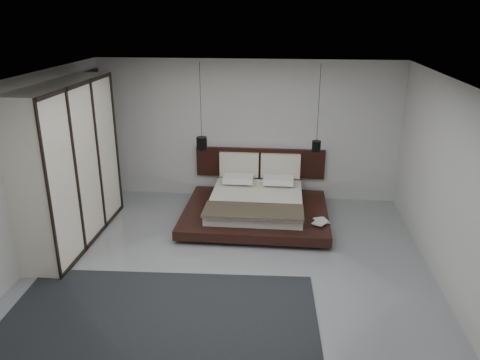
# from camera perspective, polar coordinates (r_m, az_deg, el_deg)

# --- Properties ---
(floor) EXTENTS (6.00, 6.00, 0.00)m
(floor) POSITION_cam_1_polar(r_m,az_deg,el_deg) (7.15, -1.27, -10.85)
(floor) COLOR gray
(floor) RESTS_ON ground
(ceiling) EXTENTS (6.00, 6.00, 0.00)m
(ceiling) POSITION_cam_1_polar(r_m,az_deg,el_deg) (6.20, -1.47, 11.98)
(ceiling) COLOR white
(ceiling) RESTS_ON wall_back
(wall_back) EXTENTS (6.00, 0.00, 6.00)m
(wall_back) POSITION_cam_1_polar(r_m,az_deg,el_deg) (9.40, 0.89, 6.05)
(wall_back) COLOR #BBBBB8
(wall_back) RESTS_ON floor
(wall_front) EXTENTS (6.00, 0.00, 6.00)m
(wall_front) POSITION_cam_1_polar(r_m,az_deg,el_deg) (3.90, -6.96, -15.58)
(wall_front) COLOR #BBBBB8
(wall_front) RESTS_ON floor
(wall_left) EXTENTS (0.00, 6.00, 6.00)m
(wall_left) POSITION_cam_1_polar(r_m,az_deg,el_deg) (7.51, -24.72, 0.56)
(wall_left) COLOR #BBBBB8
(wall_left) RESTS_ON floor
(wall_right) EXTENTS (0.00, 6.00, 6.00)m
(wall_right) POSITION_cam_1_polar(r_m,az_deg,el_deg) (6.87, 24.34, -1.10)
(wall_right) COLOR #BBBBB8
(wall_right) RESTS_ON floor
(lattice_screen) EXTENTS (0.05, 0.90, 2.60)m
(lattice_screen) POSITION_cam_1_polar(r_m,az_deg,el_deg) (9.61, -17.29, 4.84)
(lattice_screen) COLOR black
(lattice_screen) RESTS_ON floor
(bed) EXTENTS (2.61, 2.32, 1.05)m
(bed) POSITION_cam_1_polar(r_m,az_deg,el_deg) (8.70, 2.00, -2.92)
(bed) COLOR black
(bed) RESTS_ON floor
(book_lower) EXTENTS (0.29, 0.33, 0.03)m
(book_lower) POSITION_cam_1_polar(r_m,az_deg,el_deg) (8.14, 9.25, -5.03)
(book_lower) COLOR #99724C
(book_lower) RESTS_ON bed
(book_upper) EXTENTS (0.31, 0.33, 0.02)m
(book_upper) POSITION_cam_1_polar(r_m,az_deg,el_deg) (8.11, 9.14, -4.97)
(book_upper) COLOR #99724C
(book_upper) RESTS_ON book_lower
(pendant_left) EXTENTS (0.20, 0.20, 1.62)m
(pendant_left) POSITION_cam_1_polar(r_m,az_deg,el_deg) (8.86, -4.69, 4.50)
(pendant_left) COLOR black
(pendant_left) RESTS_ON ceiling
(pendant_right) EXTENTS (0.16, 0.16, 1.59)m
(pendant_right) POSITION_cam_1_polar(r_m,az_deg,el_deg) (8.74, 9.29, 4.18)
(pendant_right) COLOR black
(pendant_right) RESTS_ON ceiling
(wardrobe) EXTENTS (0.63, 2.68, 2.63)m
(wardrobe) POSITION_cam_1_polar(r_m,az_deg,el_deg) (8.05, -20.07, 1.77)
(wardrobe) COLOR white
(wardrobe) RESTS_ON floor
(rug) EXTENTS (4.08, 3.00, 0.02)m
(rug) POSITION_cam_1_polar(r_m,az_deg,el_deg) (5.96, -10.44, -18.19)
(rug) COLOR black
(rug) RESTS_ON floor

